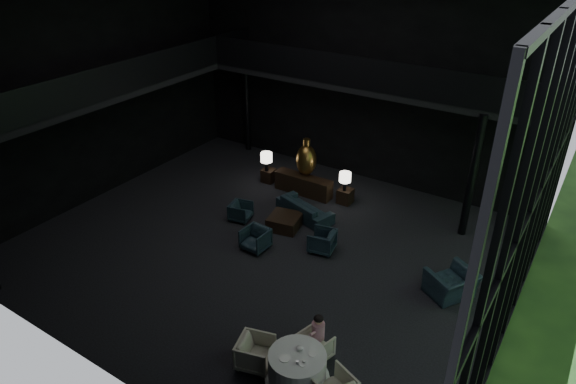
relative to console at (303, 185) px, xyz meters
The scene contains 33 objects.
floor 3.64m from the console, 76.31° to the right, with size 14.00×12.00×0.02m, color black.
wall_back 4.49m from the console, 70.90° to the left, with size 14.00×0.04×8.00m, color black.
wall_front 10.23m from the console, 84.85° to the right, with size 14.00×0.04×8.00m, color black.
wall_left 7.97m from the console, 150.17° to the right, with size 0.04×12.00×8.00m, color black.
curtain_wall 9.31m from the console, 24.28° to the right, with size 0.20×12.00×8.00m, color black, non-canonical shape.
mezzanine_left 7.22m from the console, 145.59° to the right, with size 2.00×12.00×0.25m, color black.
mezzanine_back 4.35m from the console, 38.50° to the left, with size 12.00×2.00×0.25m, color black.
railing_left 6.90m from the console, 139.62° to the right, with size 0.06×12.00×1.00m, color black.
railing_back 4.66m from the console, 14.42° to the left, with size 12.00×0.06×1.00m, color black.
column_nw 4.96m from the console, 152.27° to the left, with size 0.24×0.24×4.00m, color black.
column_ne 5.91m from the console, ahead, with size 0.24×0.24×4.00m, color black.
console is the anchor object (origin of this frame).
bronze_urn 0.95m from the console, 90.00° to the left, with size 0.74×0.74×1.38m.
side_table_left 1.61m from the console, behind, with size 0.46×0.46×0.51m, color black.
table_lamp_left 1.74m from the console, behind, with size 0.44×0.44×0.73m.
side_table_right 1.62m from the console, ahead, with size 0.48×0.48×0.53m, color black.
table_lamp_right 1.74m from the console, ahead, with size 0.41×0.41×0.69m.
sofa 1.63m from the console, 56.81° to the right, with size 2.12×0.62×0.83m, color black.
lounge_armchair_west 2.82m from the console, 106.06° to the right, with size 0.59×0.55×0.61m, color black.
lounge_armchair_east 3.68m from the console, 49.80° to the right, with size 0.71×0.67×0.74m, color black.
lounge_armchair_south 3.88m from the console, 80.46° to the right, with size 0.72×0.68×0.75m, color #132536.
window_armchair 6.85m from the console, 23.70° to the right, with size 1.28×0.83×1.12m, color black.
coffee_table 2.43m from the console, 72.89° to the right, with size 0.96×0.96×0.43m, color black.
dining_table 8.61m from the console, 59.37° to the right, with size 1.43×1.43×0.75m.
dining_chair_north 7.90m from the console, 56.63° to the right, with size 0.63×0.59×0.65m, color silver.
dining_chair_west 8.24m from the console, 65.96° to the right, with size 0.76×0.71×0.78m, color #B1B1B1.
child 7.79m from the console, 56.06° to the right, with size 0.30×0.30×0.65m.
plate_a 8.72m from the console, 61.08° to the right, with size 0.24×0.24×0.02m, color white.
plate_b 8.57m from the console, 57.20° to the right, with size 0.19×0.19×0.01m, color white.
saucer 8.87m from the console, 58.63° to the right, with size 0.15×0.15×0.01m, color white.
coffee_cup 8.81m from the console, 58.40° to the right, with size 0.08×0.08×0.06m, color white.
cereal_bowl 8.45m from the console, 59.07° to the right, with size 0.16×0.16×0.08m, color white.
cream_pot 8.84m from the console, 59.36° to the right, with size 0.06×0.06×0.07m, color #99999E.
Camera 1 is at (7.67, -10.63, 8.94)m, focal length 32.00 mm.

